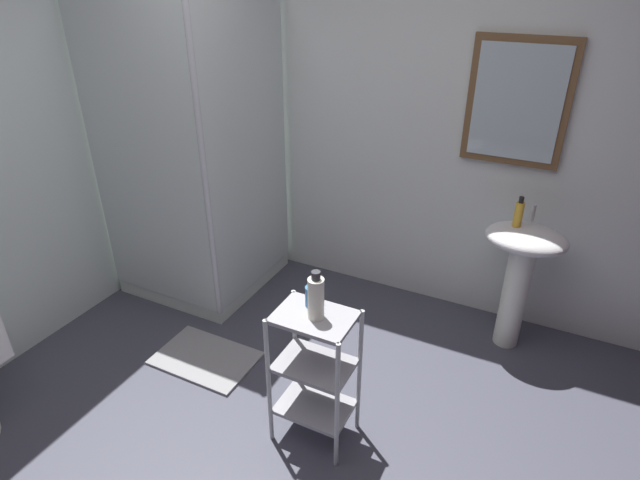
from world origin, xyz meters
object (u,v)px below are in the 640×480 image
storage_cart (315,367)px  lotion_bottle_white (316,297)px  hand_soap_bottle (519,213)px  bath_mat (206,358)px  shower_stall (204,231)px  rinse_cup (313,296)px  pedestal_sink (521,263)px

storage_cart → lotion_bottle_white: bearing=-27.2°
hand_soap_bottle → bath_mat: 2.03m
storage_cart → lotion_bottle_white: size_ratio=3.11×
shower_stall → storage_cart: bearing=-33.4°
rinse_cup → bath_mat: 1.13m
lotion_bottle_white → bath_mat: size_ratio=0.40×
bath_mat → lotion_bottle_white: bearing=-13.1°
bath_mat → pedestal_sink: bearing=31.9°
shower_stall → hand_soap_bottle: size_ratio=11.10×
shower_stall → rinse_cup: shower_stall is taller
pedestal_sink → bath_mat: size_ratio=1.35×
rinse_cup → bath_mat: size_ratio=0.17×
storage_cart → shower_stall: bearing=146.6°
hand_soap_bottle → storage_cart: bearing=-119.9°
pedestal_sink → rinse_cup: (-0.80, -1.13, 0.21)m
shower_stall → rinse_cup: (1.28, -0.81, 0.33)m
pedestal_sink → lotion_bottle_white: 1.44m
bath_mat → hand_soap_bottle: bearing=33.1°
shower_stall → bath_mat: (0.48, -0.68, -0.45)m
lotion_bottle_white → bath_mat: bearing=166.9°
rinse_cup → bath_mat: rinse_cup is taller
shower_stall → storage_cart: shower_stall is taller
pedestal_sink → hand_soap_bottle: bearing=178.0°
hand_soap_bottle → bath_mat: bearing=-146.9°
storage_cart → rinse_cup: rinse_cup is taller
lotion_bottle_white → bath_mat: (-0.86, 0.20, -0.84)m
pedestal_sink → lotion_bottle_white: bearing=-121.7°
hand_soap_bottle → rinse_cup: hand_soap_bottle is taller
storage_cart → bath_mat: bearing=167.1°
pedestal_sink → storage_cart: 1.42m
shower_stall → pedestal_sink: shower_stall is taller
shower_stall → rinse_cup: size_ratio=20.00×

